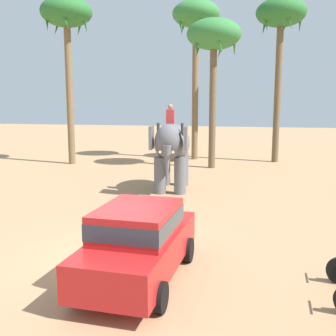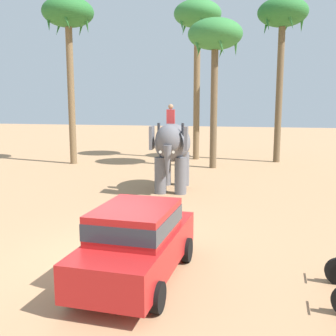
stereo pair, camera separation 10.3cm
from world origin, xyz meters
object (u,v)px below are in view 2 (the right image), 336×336
Objects in this scene: car_sedan_foreground at (137,240)px; palm_tree_left_of_road at (197,21)px; palm_tree_behind_elephant at (282,19)px; elephant_with_mahout at (172,147)px; palm_tree_near_hut at (215,39)px; palm_tree_far_back at (68,19)px.

palm_tree_left_of_road is at bearing 95.71° from car_sedan_foreground.
car_sedan_foreground is 0.39× the size of palm_tree_behind_elephant.
car_sedan_foreground is 9.42m from elephant_with_mahout.
palm_tree_near_hut is at bearing 91.13° from car_sedan_foreground.
palm_tree_near_hut is at bearing 81.69° from elephant_with_mahout.
car_sedan_foreground is 17.45m from palm_tree_near_hut.
palm_tree_near_hut is 4.35m from palm_tree_left_of_road.
elephant_with_mahout is 0.38× the size of palm_tree_far_back.
palm_tree_behind_elephant is at bearing 42.08° from palm_tree_near_hut.
elephant_with_mahout is 13.53m from palm_tree_behind_elephant.
palm_tree_left_of_road is at bearing 178.82° from palm_tree_behind_elephant.
palm_tree_left_of_road is (-5.52, 0.11, 0.18)m from palm_tree_behind_elephant.
elephant_with_mahout is 0.38× the size of palm_tree_behind_elephant.
palm_tree_left_of_road is (-1.97, 19.72, 8.48)m from car_sedan_foreground.
palm_tree_far_back is (-8.14, 6.49, 7.10)m from elephant_with_mahout.
palm_tree_left_of_road reaches higher than palm_tree_far_back.
car_sedan_foreground is at bearing -84.29° from palm_tree_left_of_road.
car_sedan_foreground is 20.10m from palm_tree_far_back.
palm_tree_behind_elephant is at bearing -1.18° from palm_tree_left_of_road.
palm_tree_behind_elephant is at bearing 64.79° from elephant_with_mahout.
palm_tree_far_back is (-9.14, -0.37, 1.46)m from palm_tree_near_hut.
palm_tree_behind_elephant is 1.20× the size of palm_tree_near_hut.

